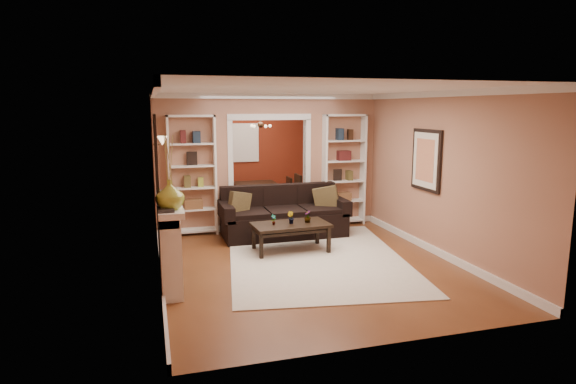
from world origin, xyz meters
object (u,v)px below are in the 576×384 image
object	(u,v)px
sofa	(284,212)
coffee_table	(291,237)
bookshelf_left	(192,176)
fireplace	(171,242)
bookshelf_right	(344,170)
dining_table	(261,199)

from	to	relation	value
sofa	coffee_table	distance (m)	1.04
coffee_table	bookshelf_left	world-z (taller)	bookshelf_left
sofa	fireplace	distance (m)	2.93
sofa	bookshelf_right	xyz separation A→B (m)	(1.45, 0.58, 0.68)
fireplace	dining_table	world-z (taller)	fireplace
coffee_table	sofa	bearing A→B (deg)	77.81
coffee_table	bookshelf_right	size ratio (longest dim) A/B	0.56
fireplace	coffee_table	bearing A→B (deg)	24.93
sofa	bookshelf_left	size ratio (longest dim) A/B	1.05
sofa	bookshelf_left	xyz separation A→B (m)	(-1.65, 0.58, 0.68)
sofa	dining_table	world-z (taller)	sofa
sofa	coffee_table	bearing A→B (deg)	-98.85
coffee_table	dining_table	world-z (taller)	dining_table
fireplace	bookshelf_right	bearing A→B (deg)	34.80
coffee_table	bookshelf_right	xyz separation A→B (m)	(1.61, 1.59, 0.91)
sofa	bookshelf_left	world-z (taller)	bookshelf_left
fireplace	dining_table	bearing A→B (deg)	61.30
fireplace	bookshelf_left	bearing A→B (deg)	77.95
bookshelf_right	bookshelf_left	bearing A→B (deg)	180.00
bookshelf_left	bookshelf_right	bearing A→B (deg)	0.00
coffee_table	fireplace	bearing A→B (deg)	-158.41
bookshelf_left	sofa	bearing A→B (deg)	-19.42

